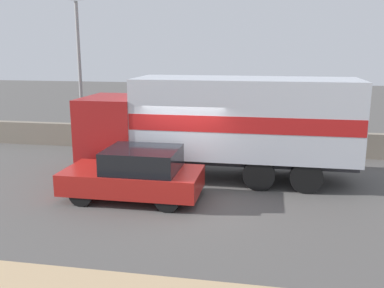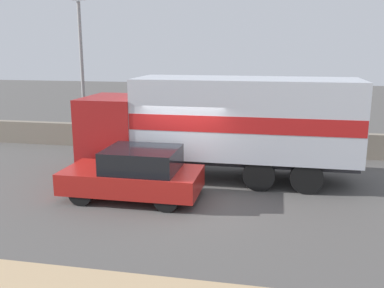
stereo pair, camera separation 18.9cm
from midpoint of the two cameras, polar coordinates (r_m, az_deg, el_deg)
name	(u,v)px [view 2 (the right image)]	position (r m, az deg, el deg)	size (l,w,h in m)	color
ground_plane	(177,196)	(12.45, -1.58, -6.99)	(80.00, 80.00, 0.00)	#514F4C
stone_wall_backdrop	(208,140)	(17.64, 2.47, 0.57)	(60.00, 0.35, 0.97)	gray
street_lamp	(82,61)	(18.34, -14.22, 10.67)	(0.56, 0.28, 6.25)	gray
box_truck	(223,122)	(13.76, 4.49, 2.94)	(8.81, 2.47, 3.27)	maroon
car_hatchback	(135,174)	(12.14, -7.14, -3.98)	(3.85, 1.82, 1.47)	#B21E19
pedestrian	(95,132)	(17.47, -12.49, 1.60)	(0.39, 0.39, 1.77)	#1E1E2D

